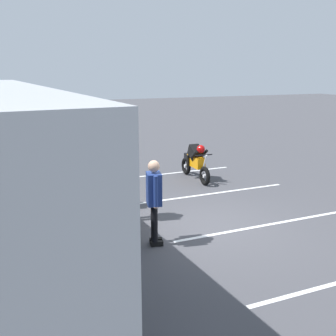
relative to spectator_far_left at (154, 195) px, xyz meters
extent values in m
plane|color=#424247|center=(0.51, -1.35, -1.08)|extent=(80.00, 80.00, 0.00)
cube|color=black|center=(0.96, 1.94, 1.33)|extent=(8.24, 0.68, 1.01)
cube|color=#1959B2|center=(0.96, 1.94, 0.21)|extent=(8.63, 0.70, 0.28)
torus|color=black|center=(4.38, 2.35, -0.58)|extent=(1.02, 0.40, 1.00)
torus|color=black|center=(-2.49, 1.81, -0.58)|extent=(1.02, 0.40, 1.00)
cylinder|color=black|center=(0.08, -0.01, -0.59)|extent=(0.14, 0.14, 0.79)
cube|color=black|center=(0.07, -0.05, -1.03)|extent=(0.15, 0.28, 0.10)
cylinder|color=black|center=(-0.08, 0.02, -0.59)|extent=(0.14, 0.14, 0.79)
cube|color=black|center=(-0.09, -0.02, -1.03)|extent=(0.15, 0.28, 0.10)
cube|color=navy|center=(0.00, 0.00, 0.13)|extent=(0.43, 0.35, 0.66)
cylinder|color=navy|center=(0.24, -0.05, 0.15)|extent=(0.11, 0.11, 0.63)
sphere|color=tan|center=(0.24, -0.05, -0.16)|extent=(0.11, 0.11, 0.09)
cylinder|color=navy|center=(-0.23, 0.05, 0.15)|extent=(0.11, 0.11, 0.63)
sphere|color=tan|center=(-0.23, 0.05, -0.16)|extent=(0.11, 0.11, 0.09)
sphere|color=tan|center=(0.00, 0.00, 0.60)|extent=(0.28, 0.28, 0.24)
cylinder|color=#473823|center=(1.63, 0.06, -0.59)|extent=(0.14, 0.14, 0.80)
cube|color=black|center=(1.63, 0.02, -1.03)|extent=(0.14, 0.27, 0.10)
cylinder|color=#473823|center=(1.47, 0.03, -0.59)|extent=(0.14, 0.14, 0.80)
cube|color=black|center=(1.48, -0.01, -1.03)|extent=(0.14, 0.27, 0.10)
cube|color=navy|center=(1.55, 0.04, 0.15)|extent=(0.42, 0.34, 0.67)
cylinder|color=navy|center=(1.79, 0.08, 0.17)|extent=(0.10, 0.10, 0.64)
sphere|color=tan|center=(1.79, 0.08, -0.15)|extent=(0.10, 0.10, 0.09)
cylinder|color=navy|center=(1.31, 0.00, 0.17)|extent=(0.10, 0.10, 0.64)
sphere|color=tan|center=(1.31, 0.00, -0.15)|extent=(0.10, 0.10, 0.09)
sphere|color=tan|center=(1.55, 0.04, 0.62)|extent=(0.28, 0.28, 0.24)
cylinder|color=black|center=(2.69, 0.43, -0.60)|extent=(0.13, 0.13, 0.78)
cube|color=black|center=(2.68, 0.39, -1.03)|extent=(0.13, 0.27, 0.10)
cylinder|color=black|center=(2.53, 0.44, -0.60)|extent=(0.13, 0.13, 0.78)
cube|color=black|center=(2.53, 0.40, -1.03)|extent=(0.13, 0.27, 0.10)
cube|color=#D8F233|center=(2.61, 0.44, 0.11)|extent=(0.41, 0.32, 0.65)
cube|color=silver|center=(2.61, 0.44, 0.11)|extent=(0.42, 0.33, 0.06)
cylinder|color=#D8F233|center=(2.85, 0.41, 0.12)|extent=(0.10, 0.10, 0.61)
sphere|color=tan|center=(2.85, 0.41, -0.18)|extent=(0.10, 0.10, 0.09)
cylinder|color=#D8F233|center=(2.37, 0.46, 0.12)|extent=(0.10, 0.10, 0.61)
sphere|color=tan|center=(2.37, 0.46, -0.18)|extent=(0.10, 0.10, 0.09)
sphere|color=tan|center=(2.61, 0.44, 0.57)|extent=(0.26, 0.26, 0.23)
torus|color=black|center=(1.69, 0.67, -0.78)|extent=(0.61, 0.20, 0.60)
cylinder|color=silver|center=(1.69, 0.67, -0.78)|extent=(0.13, 0.11, 0.12)
torus|color=black|center=(0.24, 0.84, -0.78)|extent=(0.61, 0.20, 0.60)
cylinder|color=silver|center=(0.24, 0.84, -0.78)|extent=(0.13, 0.13, 0.12)
cylinder|color=silver|center=(1.64, 0.68, -0.43)|extent=(0.32, 0.09, 0.67)
cube|color=orange|center=(1.04, 0.75, -0.45)|extent=(0.87, 0.37, 0.36)
cube|color=black|center=(0.56, 0.80, -0.40)|extent=(0.54, 0.28, 0.20)
cylinder|color=silver|center=(0.69, 0.93, -0.66)|extent=(0.46, 0.13, 0.08)
cylinder|color=black|center=(1.59, 0.69, -0.13)|extent=(0.10, 0.58, 0.04)
torus|color=black|center=(3.56, -3.00, -0.78)|extent=(0.60, 0.14, 0.60)
cylinder|color=silver|center=(3.56, -3.00, -0.78)|extent=(0.12, 0.10, 0.12)
torus|color=black|center=(5.01, -3.01, -0.78)|extent=(0.60, 0.14, 0.60)
cylinder|color=silver|center=(5.01, -3.01, -0.78)|extent=(0.12, 0.12, 0.12)
cylinder|color=silver|center=(3.61, -3.00, -0.43)|extent=(0.31, 0.06, 0.67)
cube|color=orange|center=(4.21, -3.00, -0.45)|extent=(0.84, 0.29, 0.36)
cube|color=black|center=(4.69, -3.01, -0.40)|extent=(0.52, 0.23, 0.20)
cylinder|color=silver|center=(4.57, -3.15, -0.66)|extent=(0.45, 0.09, 0.08)
cylinder|color=black|center=(3.66, -3.00, -0.13)|extent=(0.04, 0.58, 0.04)
cube|color=black|center=(4.28, -3.00, -0.16)|extent=(0.56, 0.35, 0.51)
sphere|color=red|center=(3.87, -3.00, 0.02)|extent=(0.26, 0.26, 0.26)
cylinder|color=black|center=(3.99, -2.82, -0.16)|extent=(0.42, 0.10, 0.33)
cylinder|color=black|center=(4.46, -2.83, -0.48)|extent=(0.10, 0.10, 0.40)
cylinder|color=black|center=(3.99, -3.18, -0.16)|extent=(0.42, 0.10, 0.33)
cylinder|color=black|center=(4.45, -3.19, -0.48)|extent=(0.10, 0.10, 0.40)
cube|color=white|center=(0.01, -2.77, -1.08)|extent=(0.20, 4.72, 0.01)
cube|color=white|center=(2.67, -2.77, -1.08)|extent=(0.21, 4.89, 0.01)
cube|color=white|center=(5.33, -2.77, -1.08)|extent=(0.19, 4.13, 0.01)
camera|label=1|loc=(-7.33, 2.67, 2.49)|focal=43.09mm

